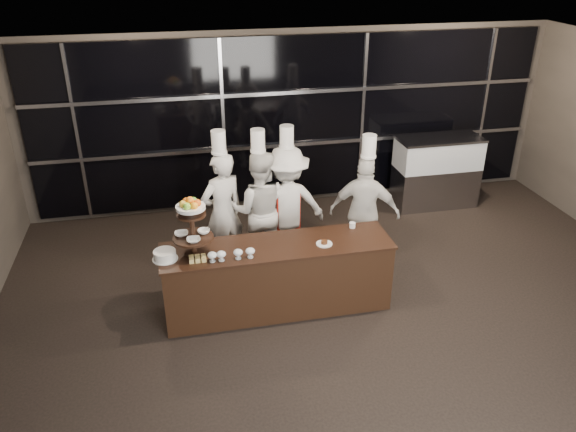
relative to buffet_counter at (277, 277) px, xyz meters
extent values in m
plane|color=black|center=(0.91, -1.82, -0.47)|extent=(10.00, 10.00, 0.00)
plane|color=black|center=(0.91, -1.82, 2.53)|extent=(10.00, 10.00, 0.00)
plane|color=#473F38|center=(0.91, 3.18, 1.03)|extent=(9.00, 0.00, 9.00)
cube|color=black|center=(0.91, 3.12, 1.03)|extent=(8.60, 0.04, 2.80)
cube|color=#A5A5AA|center=(0.91, 3.07, 0.63)|extent=(8.60, 0.06, 0.06)
cube|color=#A5A5AA|center=(0.91, 3.07, 1.53)|extent=(8.60, 0.06, 0.06)
cube|color=#A5A5AA|center=(-2.59, 3.09, 1.03)|extent=(0.05, 0.05, 2.80)
cube|color=#A5A5AA|center=(-0.29, 3.09, 1.03)|extent=(0.05, 0.05, 2.80)
cube|color=#A5A5AA|center=(2.11, 3.09, 1.03)|extent=(0.05, 0.05, 2.80)
cube|color=#A5A5AA|center=(4.41, 3.09, 1.03)|extent=(0.05, 0.05, 2.80)
cube|color=black|center=(0.00, 0.00, -0.02)|extent=(2.80, 0.70, 0.90)
cube|color=black|center=(0.00, 0.00, 0.44)|extent=(2.84, 0.74, 0.03)
cylinder|color=black|center=(-1.00, 0.00, 0.47)|extent=(0.24, 0.24, 0.03)
cylinder|color=black|center=(-1.00, 0.00, 0.80)|extent=(0.06, 0.06, 0.70)
cylinder|color=black|center=(-1.00, 0.00, 0.67)|extent=(0.48, 0.48, 0.02)
cylinder|color=black|center=(-1.00, 0.00, 0.97)|extent=(0.34, 0.34, 0.02)
cylinder|color=white|center=(-1.00, 0.00, 1.02)|extent=(0.10, 0.10, 0.06)
cylinder|color=white|center=(-1.00, 0.00, 1.07)|extent=(0.34, 0.34, 0.04)
sphere|color=#DB5612|center=(-0.92, 0.00, 1.11)|extent=(0.09, 0.09, 0.09)
sphere|color=#65B82F|center=(-0.96, 0.07, 1.11)|extent=(0.09, 0.09, 0.09)
sphere|color=orange|center=(-1.04, 0.07, 1.11)|extent=(0.09, 0.09, 0.09)
sphere|color=gold|center=(-1.08, 0.00, 1.11)|extent=(0.09, 0.09, 0.09)
sphere|color=#7DBB30|center=(-1.04, -0.07, 1.11)|extent=(0.09, 0.09, 0.09)
sphere|color=orange|center=(-0.96, -0.07, 1.11)|extent=(0.09, 0.09, 0.09)
sphere|color=orange|center=(-1.00, 0.00, 1.15)|extent=(0.09, 0.09, 0.09)
imported|color=white|center=(-1.13, 0.06, 0.71)|extent=(0.16, 0.16, 0.04)
imported|color=white|center=(-0.87, 0.06, 0.71)|extent=(0.15, 0.15, 0.05)
imported|color=white|center=(-1.00, -0.12, 0.71)|extent=(0.16, 0.16, 0.04)
cylinder|color=silver|center=(-0.81, -0.22, 0.46)|extent=(0.07, 0.07, 0.01)
cylinder|color=silver|center=(-0.81, -0.22, 0.49)|extent=(0.02, 0.02, 0.05)
ellipsoid|color=silver|center=(-0.81, -0.22, 0.54)|extent=(0.11, 0.11, 0.08)
ellipsoid|color=#0CCE28|center=(-0.81, -0.22, 0.54)|extent=(0.08, 0.08, 0.05)
cylinder|color=silver|center=(-0.70, -0.22, 0.46)|extent=(0.07, 0.07, 0.01)
cylinder|color=silver|center=(-0.70, -0.22, 0.49)|extent=(0.02, 0.02, 0.05)
ellipsoid|color=silver|center=(-0.70, -0.22, 0.54)|extent=(0.11, 0.11, 0.08)
ellipsoid|color=#BD2249|center=(-0.70, -0.22, 0.54)|extent=(0.08, 0.08, 0.05)
cylinder|color=silver|center=(-0.51, -0.22, 0.46)|extent=(0.07, 0.07, 0.01)
cylinder|color=silver|center=(-0.51, -0.22, 0.49)|extent=(0.02, 0.02, 0.05)
ellipsoid|color=silver|center=(-0.51, -0.22, 0.54)|extent=(0.11, 0.11, 0.08)
ellipsoid|color=beige|center=(-0.51, -0.22, 0.54)|extent=(0.08, 0.08, 0.05)
cylinder|color=silver|center=(-0.36, -0.22, 0.46)|extent=(0.07, 0.07, 0.01)
cylinder|color=silver|center=(-0.36, -0.22, 0.49)|extent=(0.02, 0.02, 0.05)
ellipsoid|color=silver|center=(-0.36, -0.22, 0.54)|extent=(0.11, 0.11, 0.08)
ellipsoid|color=#442012|center=(-0.36, -0.22, 0.54)|extent=(0.08, 0.08, 0.05)
cylinder|color=white|center=(-1.34, -0.05, 0.46)|extent=(0.30, 0.30, 0.01)
cylinder|color=white|center=(-1.34, -0.05, 0.51)|extent=(0.26, 0.26, 0.10)
cube|color=#D8BC6A|center=(-1.04, -0.20, 0.48)|extent=(0.06, 0.06, 0.05)
cube|color=#D8BC6A|center=(-0.97, -0.20, 0.48)|extent=(0.06, 0.06, 0.05)
cube|color=#D8BC6A|center=(-0.90, -0.20, 0.48)|extent=(0.06, 0.06, 0.05)
cube|color=#D8BC6A|center=(-1.04, -0.13, 0.48)|extent=(0.06, 0.06, 0.05)
cube|color=#D8BC6A|center=(-0.97, -0.13, 0.48)|extent=(0.06, 0.06, 0.05)
cube|color=#D8BC6A|center=(-0.90, -0.13, 0.48)|extent=(0.06, 0.06, 0.05)
cylinder|color=white|center=(0.57, -0.10, 0.46)|extent=(0.20, 0.20, 0.01)
cylinder|color=#4C2814|center=(0.57, -0.10, 0.49)|extent=(0.08, 0.08, 0.04)
cylinder|color=white|center=(1.04, 0.25, 0.49)|extent=(0.08, 0.08, 0.07)
cube|color=#A5A5AA|center=(3.31, 2.48, -0.12)|extent=(1.43, 0.61, 0.70)
cube|color=silver|center=(3.31, 2.48, 0.48)|extent=(1.43, 0.61, 0.50)
cube|color=#FFC67F|center=(3.31, 2.48, 0.48)|extent=(1.32, 0.51, 0.40)
cube|color=#A5A5AA|center=(3.31, 2.48, 0.75)|extent=(1.45, 0.63, 0.04)
imported|color=silver|center=(-0.55, 1.12, 0.41)|extent=(0.76, 0.66, 1.76)
cylinder|color=white|center=(-0.55, 1.12, 1.44)|extent=(0.19, 0.19, 0.30)
cylinder|color=white|center=(-0.55, 1.12, 1.30)|extent=(0.21, 0.21, 0.03)
imported|color=silver|center=(-0.03, 1.12, 0.40)|extent=(0.97, 0.82, 1.74)
cylinder|color=white|center=(-0.03, 1.12, 1.42)|extent=(0.19, 0.19, 0.30)
cylinder|color=white|center=(-0.03, 1.12, 1.28)|extent=(0.21, 0.21, 0.03)
imported|color=white|center=(0.37, 1.17, 0.41)|extent=(1.17, 0.73, 1.75)
cylinder|color=white|center=(0.37, 1.17, 1.43)|extent=(0.19, 0.19, 0.30)
cylinder|color=white|center=(0.37, 1.17, 1.29)|extent=(0.21, 0.21, 0.03)
cube|color=#98150B|center=(0.37, 1.05, 0.41)|extent=(0.34, 0.03, 0.65)
imported|color=silver|center=(1.40, 0.80, 0.37)|extent=(1.06, 0.76, 1.67)
cylinder|color=white|center=(1.40, 0.80, 1.35)|extent=(0.19, 0.19, 0.30)
cylinder|color=white|center=(1.40, 0.80, 1.21)|extent=(0.21, 0.21, 0.03)
camera|label=1|loc=(-1.12, -5.85, 3.83)|focal=35.00mm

